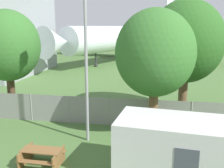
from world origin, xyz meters
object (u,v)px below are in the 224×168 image
at_px(tree_left_of_cabin, 155,53).
at_px(airplane, 134,37).
at_px(picnic_bench_near_cabin, 42,155).
at_px(tree_behind_benches, 186,42).
at_px(portable_cabin, 170,149).
at_px(tree_far_right, 7,46).

bearing_deg(tree_left_of_cabin, airplane, 96.58).
bearing_deg(picnic_bench_near_cabin, tree_behind_benches, 51.15).
bearing_deg(portable_cabin, airplane, 103.29).
xyz_separation_m(portable_cabin, tree_behind_benches, (1.27, 8.54, 3.82)).
height_order(airplane, picnic_bench_near_cabin, airplane).
xyz_separation_m(tree_left_of_cabin, tree_behind_benches, (2.02, 4.04, 0.42)).
distance_m(tree_left_of_cabin, tree_far_right, 9.92).
height_order(airplane, tree_behind_benches, airplane).
height_order(portable_cabin, tree_behind_benches, tree_behind_benches).
height_order(airplane, tree_far_right, airplane).
bearing_deg(tree_left_of_cabin, tree_far_right, 170.06).
xyz_separation_m(airplane, tree_left_of_cabin, (4.06, -35.21, 0.57)).
relative_size(picnic_bench_near_cabin, tree_behind_benches, 0.23).
relative_size(airplane, portable_cabin, 9.11).
bearing_deg(portable_cabin, picnic_bench_near_cabin, -174.15).
distance_m(airplane, tree_far_right, 33.99).
distance_m(airplane, portable_cabin, 40.10).
bearing_deg(airplane, portable_cabin, 32.46).
distance_m(airplane, tree_left_of_cabin, 35.44).
relative_size(airplane, tree_left_of_cabin, 5.75).
bearing_deg(tree_left_of_cabin, picnic_bench_near_cabin, -137.30).
bearing_deg(tree_far_right, airplane, 80.33).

